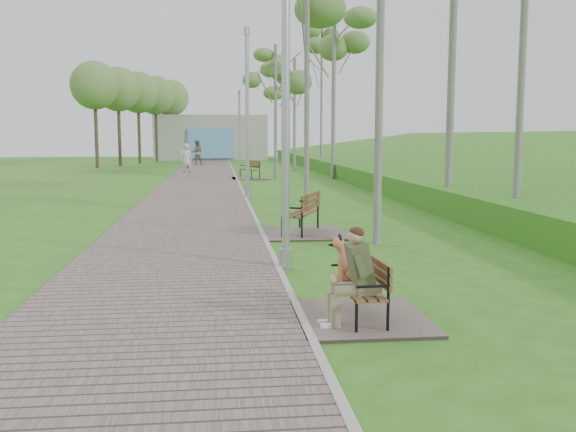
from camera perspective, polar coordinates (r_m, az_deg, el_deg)
name	(u,v)px	position (r m, az deg, el deg)	size (l,w,h in m)	color
ground	(292,299)	(8.73, 0.36, -7.38)	(120.00, 120.00, 0.00)	#34671C
walkway	(201,183)	(29.99, -7.77, 2.95)	(3.50, 67.00, 0.04)	#635550
kerb	(239,182)	(29.99, -4.42, 3.01)	(0.10, 67.00, 0.05)	#999993
embankment	(499,183)	(31.30, 18.24, 2.80)	(14.00, 70.00, 1.60)	#459428
building_north	(211,138)	(59.37, -6.86, 6.93)	(10.00, 5.20, 4.00)	#9E9E99
bench_main	(355,290)	(7.69, 5.98, -6.58)	(1.54, 1.71, 1.35)	#635550
bench_second	(301,225)	(14.32, 1.15, -0.77)	(1.89, 2.09, 1.16)	#635550
bench_third	(250,175)	(32.64, -3.43, 3.68)	(1.85, 2.06, 1.14)	#635550
lamp_post_near	(286,105)	(10.48, -0.21, 9.87)	(0.22, 0.22, 5.75)	#A5A7AD
lamp_post_second	(247,119)	(22.59, -3.64, 8.57)	(0.23, 0.23, 5.88)	#A5A7AD
lamp_post_third	(240,136)	(35.11, -4.33, 7.09)	(0.18, 0.18, 4.60)	#A5A7AD
pedestrian_near	(186,160)	(34.66, -9.02, 4.93)	(0.65, 0.43, 1.78)	beige
pedestrian_far	(197,153)	(47.94, -8.10, 5.61)	(0.91, 0.71, 1.88)	slate
birch_mid_c	(275,70)	(32.64, -1.12, 12.88)	(2.46, 2.46, 6.93)	silver
birch_far_a	(334,26)	(33.17, 4.13, 16.53)	(2.74, 2.74, 9.67)	silver
birch_far_b	(295,79)	(39.05, 0.59, 12.05)	(2.27, 2.27, 7.02)	silver
birch_far_c	(322,47)	(39.03, 3.02, 14.75)	(2.37, 2.37, 9.35)	silver
birch_distant_a	(282,76)	(46.95, -0.52, 12.37)	(2.27, 2.27, 8.21)	silver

